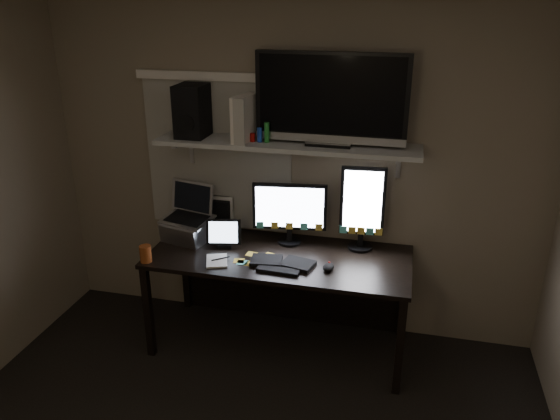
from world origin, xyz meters
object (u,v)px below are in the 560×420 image
(game_console, at_px, (245,119))
(desk, at_px, (283,269))
(keyboard, at_px, (282,262))
(tv, at_px, (331,99))
(mouse, at_px, (328,267))
(speaker, at_px, (192,111))
(monitor_landscape, at_px, (290,213))
(tablet, at_px, (224,233))
(laptop, at_px, (187,214))
(monitor_portrait, at_px, (362,208))
(cup, at_px, (146,254))

(game_console, bearing_deg, desk, 1.64)
(keyboard, bearing_deg, tv, 57.86)
(mouse, bearing_deg, speaker, 167.53)
(tv, bearing_deg, monitor_landscape, -178.08)
(tablet, distance_m, laptop, 0.32)
(desk, xyz_separation_m, keyboard, (0.05, -0.25, 0.19))
(monitor_portrait, xyz_separation_m, speaker, (-1.20, -0.03, 0.62))
(mouse, distance_m, cup, 1.23)
(desk, xyz_separation_m, cup, (-0.85, -0.43, 0.23))
(mouse, relative_size, tablet, 0.45)
(monitor_portrait, height_order, tablet, monitor_portrait)
(keyboard, xyz_separation_m, mouse, (0.31, -0.00, 0.01))
(monitor_portrait, bearing_deg, laptop, -177.48)
(cup, height_order, game_console, game_console)
(monitor_portrait, height_order, tv, tv)
(monitor_portrait, relative_size, tv, 0.62)
(cup, bearing_deg, speaker, 70.26)
(keyboard, bearing_deg, mouse, 2.14)
(monitor_landscape, height_order, game_console, game_console)
(monitor_landscape, relative_size, game_console, 1.71)
(cup, bearing_deg, desk, 26.58)
(monitor_portrait, relative_size, keyboard, 1.42)
(keyboard, bearing_deg, laptop, 166.99)
(laptop, height_order, game_console, game_console)
(mouse, bearing_deg, monitor_portrait, 71.38)
(laptop, bearing_deg, keyboard, -2.23)
(game_console, xyz_separation_m, speaker, (-0.39, 0.04, 0.03))
(monitor_landscape, height_order, laptop, monitor_landscape)
(speaker, bearing_deg, game_console, -4.63)
(monitor_landscape, height_order, cup, monitor_landscape)
(cup, relative_size, speaker, 0.32)
(game_console, bearing_deg, keyboard, -30.78)
(desk, bearing_deg, laptop, -177.54)
(monitor_landscape, xyz_separation_m, speaker, (-0.69, -0.00, 0.70))
(tablet, distance_m, game_console, 0.82)
(mouse, height_order, cup, cup)
(cup, bearing_deg, laptop, 70.54)
(keyboard, height_order, tablet, tablet)
(desk, distance_m, game_console, 1.12)
(monitor_landscape, bearing_deg, desk, -113.30)
(monitor_landscape, distance_m, tablet, 0.49)
(monitor_portrait, distance_m, mouse, 0.50)
(monitor_portrait, distance_m, keyboard, 0.67)
(tablet, relative_size, cup, 2.11)
(monitor_portrait, xyz_separation_m, game_console, (-0.81, -0.07, 0.60))
(speaker, bearing_deg, tv, 1.26)
(game_console, bearing_deg, monitor_portrait, 16.11)
(monitor_portrait, relative_size, speaker, 1.70)
(cup, bearing_deg, tv, 24.42)
(tablet, distance_m, tv, 1.19)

